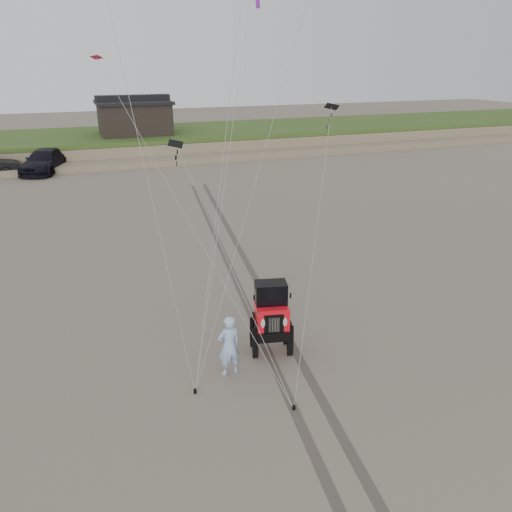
{
  "coord_description": "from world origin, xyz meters",
  "views": [
    {
      "loc": [
        -3.99,
        -9.69,
        7.95
      ],
      "look_at": [
        0.79,
        3.0,
        2.6
      ],
      "focal_mm": 35.0,
      "sensor_mm": 36.0,
      "label": 1
    }
  ],
  "objects_px": {
    "cabin": "(134,116)",
    "jeep": "(271,325)",
    "truck_c": "(45,161)",
    "man": "(229,346)"
  },
  "relations": [
    {
      "from": "cabin",
      "to": "man",
      "type": "bearing_deg",
      "value": -94.21
    },
    {
      "from": "cabin",
      "to": "truck_c",
      "type": "xyz_separation_m",
      "value": [
        -7.66,
        -5.9,
        -2.41
      ]
    },
    {
      "from": "truck_c",
      "to": "man",
      "type": "relative_size",
      "value": 3.28
    },
    {
      "from": "jeep",
      "to": "man",
      "type": "relative_size",
      "value": 2.62
    },
    {
      "from": "truck_c",
      "to": "jeep",
      "type": "bearing_deg",
      "value": -57.31
    },
    {
      "from": "man",
      "to": "jeep",
      "type": "bearing_deg",
      "value": -162.32
    },
    {
      "from": "truck_c",
      "to": "jeep",
      "type": "relative_size",
      "value": 1.25
    },
    {
      "from": "cabin",
      "to": "jeep",
      "type": "distance_m",
      "value": 35.19
    },
    {
      "from": "cabin",
      "to": "jeep",
      "type": "relative_size",
      "value": 1.4
    },
    {
      "from": "cabin",
      "to": "jeep",
      "type": "xyz_separation_m",
      "value": [
        -1.15,
        -35.09,
        -2.39
      ]
    }
  ]
}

